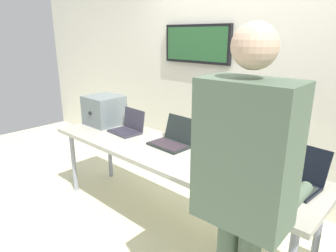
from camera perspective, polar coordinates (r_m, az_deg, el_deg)
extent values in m
cube|color=beige|center=(3.04, 0.00, -18.41)|extent=(8.00, 8.00, 0.04)
cube|color=silver|center=(3.41, 13.29, 10.73)|extent=(8.00, 0.06, 2.79)
cube|color=black|center=(3.65, 5.48, 15.27)|extent=(0.93, 0.05, 0.44)
cube|color=#2A5C30|center=(3.63, 5.33, 15.27)|extent=(0.87, 0.02, 0.38)
cube|color=#ABA99A|center=(2.67, 0.00, -5.09)|extent=(2.66, 0.70, 0.04)
cylinder|color=gray|center=(3.58, -17.48, -6.50)|extent=(0.05, 0.05, 0.72)
cylinder|color=gray|center=(3.83, -11.02, -4.46)|extent=(0.05, 0.05, 0.72)
cylinder|color=gray|center=(2.53, 26.48, -18.25)|extent=(0.05, 0.05, 0.72)
cube|color=slate|center=(3.47, -12.03, 2.96)|extent=(0.38, 0.36, 0.32)
cube|color=black|center=(3.37, -14.62, 2.36)|extent=(0.04, 0.01, 0.03)
cube|color=#36343F|center=(3.15, -8.27, -1.15)|extent=(0.34, 0.24, 0.02)
cube|color=#292633|center=(3.14, -8.44, -0.99)|extent=(0.31, 0.19, 0.00)
cube|color=#36343F|center=(3.19, -6.49, 1.32)|extent=(0.33, 0.07, 0.22)
cube|color=#AEC7EC|center=(3.19, -6.44, 1.33)|extent=(0.30, 0.06, 0.19)
cube|color=#202825|center=(2.76, 0.17, -3.67)|extent=(0.38, 0.26, 0.02)
cube|color=#332830|center=(2.75, -0.01, -3.50)|extent=(0.34, 0.21, 0.00)
cube|color=#202825|center=(2.82, 2.41, -0.55)|extent=(0.37, 0.10, 0.23)
cube|color=#2E4A7F|center=(2.83, 2.46, -0.55)|extent=(0.34, 0.08, 0.20)
cube|color=black|center=(2.43, 9.84, -6.88)|extent=(0.32, 0.27, 0.02)
cube|color=#2E2831|center=(2.42, 9.69, -6.72)|extent=(0.29, 0.21, 0.00)
cube|color=black|center=(2.52, 11.95, -3.00)|extent=(0.32, 0.10, 0.24)
cube|color=black|center=(2.52, 11.98, -3.01)|extent=(0.29, 0.08, 0.21)
cube|color=black|center=(2.21, 22.30, -10.54)|extent=(0.35, 0.28, 0.02)
cube|color=#2B302D|center=(2.20, 22.19, -10.38)|extent=(0.31, 0.22, 0.00)
cube|color=black|center=(2.30, 24.50, -6.32)|extent=(0.33, 0.12, 0.23)
cube|color=#B4D7F2|center=(2.30, 24.53, -6.32)|extent=(0.30, 0.10, 0.20)
cube|color=#516650|center=(1.43, 14.60, -5.21)|extent=(0.45, 0.27, 0.69)
sphere|color=beige|center=(1.33, 16.19, 14.41)|extent=(0.20, 0.20, 0.20)
cylinder|color=#516650|center=(1.85, 13.45, -9.80)|extent=(0.08, 0.32, 0.07)
cylinder|color=#516650|center=(1.75, 23.23, -12.52)|extent=(0.08, 0.32, 0.07)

